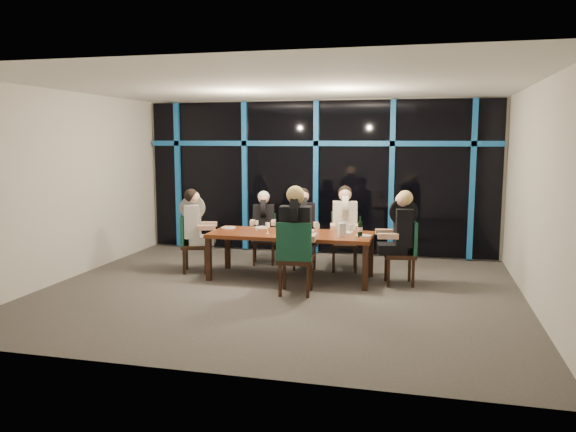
{
  "coord_description": "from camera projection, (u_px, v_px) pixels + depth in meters",
  "views": [
    {
      "loc": [
        2.06,
        -7.82,
        2.23
      ],
      "look_at": [
        0.0,
        0.6,
        1.05
      ],
      "focal_mm": 35.0,
      "sensor_mm": 36.0,
      "label": 1
    }
  ],
  "objects": [
    {
      "name": "dining_table",
      "position": [
        291.0,
        237.0,
        8.99
      ],
      "size": [
        2.6,
        1.0,
        0.75
      ],
      "color": "brown",
      "rests_on": "ground"
    },
    {
      "name": "water_pitcher",
      "position": [
        341.0,
        230.0,
        8.63
      ],
      "size": [
        0.13,
        0.12,
        0.21
      ],
      "rotation": [
        0.0,
        0.0,
        0.16
      ],
      "color": "silver",
      "rests_on": "dining_table"
    },
    {
      "name": "diner_far_right",
      "position": [
        345.0,
        216.0,
        9.53
      ],
      "size": [
        0.53,
        0.65,
        0.97
      ],
      "rotation": [
        0.0,
        0.0,
        0.16
      ],
      "color": "silver",
      "rests_on": "ground"
    },
    {
      "name": "plate_end_right",
      "position": [
        363.0,
        236.0,
        8.66
      ],
      "size": [
        0.24,
        0.24,
        0.01
      ],
      "primitive_type": "cylinder",
      "color": "white",
      "rests_on": "dining_table"
    },
    {
      "name": "plate_end_left",
      "position": [
        229.0,
        228.0,
        9.48
      ],
      "size": [
        0.24,
        0.24,
        0.01
      ],
      "primitive_type": "cylinder",
      "color": "white",
      "rests_on": "dining_table"
    },
    {
      "name": "chair_far_right",
      "position": [
        344.0,
        238.0,
        9.67
      ],
      "size": [
        0.53,
        0.53,
        0.99
      ],
      "rotation": [
        0.0,
        0.0,
        0.16
      ],
      "color": "black",
      "rests_on": "ground"
    },
    {
      "name": "wine_glass_a",
      "position": [
        268.0,
        226.0,
        8.92
      ],
      "size": [
        0.07,
        0.07,
        0.17
      ],
      "color": "silver",
      "rests_on": "dining_table"
    },
    {
      "name": "plate_near_mid",
      "position": [
        301.0,
        236.0,
        8.65
      ],
      "size": [
        0.24,
        0.24,
        0.01
      ],
      "primitive_type": "cylinder",
      "color": "white",
      "rests_on": "dining_table"
    },
    {
      "name": "diner_end_left",
      "position": [
        195.0,
        218.0,
        9.43
      ],
      "size": [
        0.66,
        0.57,
        0.94
      ],
      "rotation": [
        0.0,
        0.0,
        1.86
      ],
      "color": "black",
      "rests_on": "ground"
    },
    {
      "name": "diner_far_mid",
      "position": [
        303.0,
        216.0,
        9.72
      ],
      "size": [
        0.58,
        0.65,
        0.93
      ],
      "rotation": [
        0.0,
        0.0,
        0.34
      ],
      "color": "black",
      "rests_on": "ground"
    },
    {
      "name": "plate_far_right",
      "position": [
        346.0,
        232.0,
        9.0
      ],
      "size": [
        0.24,
        0.24,
        0.01
      ],
      "primitive_type": "cylinder",
      "color": "white",
      "rests_on": "dining_table"
    },
    {
      "name": "wine_glass_d",
      "position": [
        256.0,
        223.0,
        9.24
      ],
      "size": [
        0.06,
        0.06,
        0.16
      ],
      "color": "silver",
      "rests_on": "dining_table"
    },
    {
      "name": "chair_far_mid",
      "position": [
        302.0,
        237.0,
        9.85
      ],
      "size": [
        0.57,
        0.57,
        0.96
      ],
      "rotation": [
        0.0,
        0.0,
        0.34
      ],
      "color": "black",
      "rests_on": "ground"
    },
    {
      "name": "plate_far_left",
      "position": [
        262.0,
        227.0,
        9.5
      ],
      "size": [
        0.24,
        0.24,
        0.01
      ],
      "primitive_type": "cylinder",
      "color": "white",
      "rests_on": "dining_table"
    },
    {
      "name": "window_wall",
      "position": [
        317.0,
        175.0,
        10.93
      ],
      "size": [
        6.86,
        0.43,
        2.94
      ],
      "color": "black",
      "rests_on": "ground"
    },
    {
      "name": "wine_glass_e",
      "position": [
        350.0,
        227.0,
        8.83
      ],
      "size": [
        0.06,
        0.06,
        0.16
      ],
      "color": "white",
      "rests_on": "dining_table"
    },
    {
      "name": "wine_glass_b",
      "position": [
        294.0,
        223.0,
        9.13
      ],
      "size": [
        0.07,
        0.07,
        0.19
      ],
      "color": "silver",
      "rests_on": "dining_table"
    },
    {
      "name": "wine_glass_c",
      "position": [
        316.0,
        225.0,
        8.84
      ],
      "size": [
        0.07,
        0.07,
        0.19
      ],
      "color": "silver",
      "rests_on": "dining_table"
    },
    {
      "name": "tea_light",
      "position": [
        283.0,
        235.0,
        8.7
      ],
      "size": [
        0.05,
        0.05,
        0.03
      ],
      "primitive_type": "cylinder",
      "color": "#F9A84A",
      "rests_on": "dining_table"
    },
    {
      "name": "room",
      "position": [
        278.0,
        154.0,
        8.04
      ],
      "size": [
        7.04,
        7.0,
        3.02
      ],
      "color": "#544E4A",
      "rests_on": "ground"
    },
    {
      "name": "diner_end_right",
      "position": [
        401.0,
        224.0,
        8.6
      ],
      "size": [
        0.66,
        0.54,
        0.97
      ],
      "rotation": [
        0.0,
        0.0,
        4.89
      ],
      "color": "black",
      "rests_on": "ground"
    },
    {
      "name": "chair_end_right",
      "position": [
        406.0,
        249.0,
        8.65
      ],
      "size": [
        0.54,
        0.54,
        1.0
      ],
      "rotation": [
        0.0,
        0.0,
        4.89
      ],
      "color": "black",
      "rests_on": "ground"
    },
    {
      "name": "chair_far_left",
      "position": [
        264.0,
        236.0,
        10.17
      ],
      "size": [
        0.5,
        0.5,
        0.9
      ],
      "rotation": [
        0.0,
        0.0,
        0.22
      ],
      "color": "black",
      "rests_on": "ground"
    },
    {
      "name": "chair_near_mid",
      "position": [
        295.0,
        254.0,
        8.03
      ],
      "size": [
        0.54,
        0.54,
        1.08
      ],
      "rotation": [
        0.0,
        0.0,
        3.23
      ],
      "color": "black",
      "rests_on": "ground"
    },
    {
      "name": "wine_bottle",
      "position": [
        360.0,
        229.0,
        8.59
      ],
      "size": [
        0.08,
        0.08,
        0.33
      ],
      "rotation": [
        0.0,
        0.0,
        0.14
      ],
      "color": "black",
      "rests_on": "dining_table"
    },
    {
      "name": "chair_end_left",
      "position": [
        190.0,
        241.0,
        9.48
      ],
      "size": [
        0.56,
        0.56,
        0.97
      ],
      "rotation": [
        0.0,
        0.0,
        1.86
      ],
      "color": "black",
      "rests_on": "ground"
    },
    {
      "name": "diner_far_left",
      "position": [
        264.0,
        217.0,
        10.05
      ],
      "size": [
        0.5,
        0.6,
        0.88
      ],
      "rotation": [
        0.0,
        0.0,
        0.22
      ],
      "color": "black",
      "rests_on": "ground"
    },
    {
      "name": "diner_near_mid",
      "position": [
        296.0,
        224.0,
        8.06
      ],
      "size": [
        0.56,
        0.69,
        1.05
      ],
      "rotation": [
        0.0,
        0.0,
        3.23
      ],
      "color": "black",
      "rests_on": "ground"
    },
    {
      "name": "plate_far_mid",
      "position": [
        307.0,
        230.0,
        9.18
      ],
      "size": [
        0.24,
        0.24,
        0.01
      ],
      "primitive_type": "cylinder",
      "color": "white",
      "rests_on": "dining_table"
    }
  ]
}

